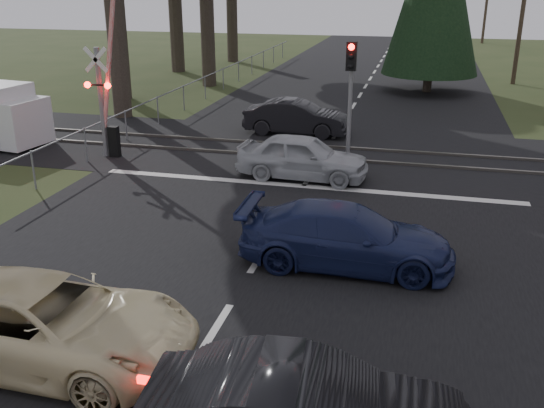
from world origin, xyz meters
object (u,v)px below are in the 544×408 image
(utility_pole_mid, at_px, (524,1))
(dark_car_far, at_px, (297,118))
(cream_coupe, at_px, (46,323))
(traffic_signal_center, at_px, (350,83))
(blue_sedan, at_px, (346,237))
(silver_car, at_px, (303,157))
(crossing_signal, at_px, (107,99))

(utility_pole_mid, distance_m, dark_car_far, 18.83)
(cream_coupe, distance_m, dark_car_far, 16.23)
(utility_pole_mid, xyz_separation_m, cream_coupe, (-10.86, -31.61, -4.03))
(traffic_signal_center, height_order, blue_sedan, traffic_signal_center)
(utility_pole_mid, height_order, silver_car, utility_pole_mid)
(cream_coupe, xyz_separation_m, blue_sedan, (4.30, 4.72, -0.02))
(silver_car, height_order, blue_sedan, silver_car)
(silver_car, distance_m, dark_car_far, 5.79)
(traffic_signal_center, xyz_separation_m, cream_coupe, (-3.36, -12.29, -2.11))
(traffic_signal_center, relative_size, utility_pole_mid, 0.46)
(cream_coupe, height_order, silver_car, silver_car)
(silver_car, xyz_separation_m, dark_car_far, (-1.37, 5.62, -0.01))
(traffic_signal_center, distance_m, utility_pole_mid, 20.82)
(traffic_signal_center, height_order, dark_car_far, traffic_signal_center)
(crossing_signal, distance_m, traffic_signal_center, 8.36)
(cream_coupe, bearing_deg, blue_sedan, -41.77)
(cream_coupe, xyz_separation_m, dark_car_far, (0.79, 16.21, -0.01))
(crossing_signal, relative_size, silver_car, 1.69)
(cream_coupe, xyz_separation_m, silver_car, (2.16, 10.59, 0.01))
(crossing_signal, bearing_deg, blue_sedan, -35.90)
(utility_pole_mid, bearing_deg, blue_sedan, -103.71)
(crossing_signal, bearing_deg, traffic_signal_center, 6.15)
(cream_coupe, height_order, dark_car_far, cream_coupe)
(cream_coupe, bearing_deg, silver_car, -10.98)
(blue_sedan, relative_size, dark_car_far, 1.12)
(silver_car, bearing_deg, blue_sedan, -156.47)
(traffic_signal_center, bearing_deg, blue_sedan, -82.91)
(silver_car, bearing_deg, dark_car_far, 17.18)
(utility_pole_mid, bearing_deg, crossing_signal, -127.97)
(crossing_signal, bearing_deg, silver_car, -6.48)
(traffic_signal_center, bearing_deg, crossing_signal, -173.85)
(crossing_signal, xyz_separation_m, utility_pole_mid, (15.77, 20.21, 2.67))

